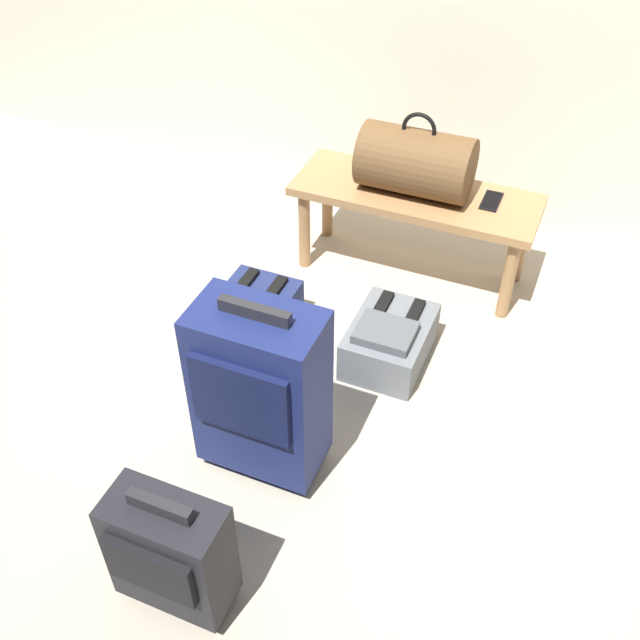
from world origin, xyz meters
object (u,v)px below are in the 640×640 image
Objects in this scene: bench at (415,205)px; backpack_grey at (389,341)px; duffel_bag_brown at (416,162)px; suitcase_small_charcoal at (170,552)px; backpack_navy at (252,316)px; suitcase_upright_navy at (260,389)px; cell_phone at (491,201)px.

backpack_grey is (0.10, -0.55, -0.25)m from bench.
suitcase_small_charcoal is at bearing -94.08° from duffel_bag_brown.
backpack_navy is 1.00× the size of backpack_grey.
backpack_navy is 0.55m from backpack_grey.
suitcase_upright_navy reaches higher than bench.
duffel_bag_brown reaches higher than suitcase_upright_navy.
bench is at bearing 54.48° from backpack_navy.
duffel_bag_brown is 0.96× the size of suitcase_small_charcoal.
bench is 2.17× the size of suitcase_small_charcoal.
backpack_navy is (-0.75, -0.67, -0.32)m from cell_phone.
backpack_grey is (0.23, 1.16, -0.15)m from suitcase_small_charcoal.
bench reaches higher than backpack_grey.
backpack_grey is at bearing -108.78° from cell_phone.
backpack_navy and backpack_grey have the same top height.
cell_phone reaches higher than backpack_grey.
cell_phone is at bearing 7.66° from bench.
cell_phone is 0.70m from backpack_grey.
suitcase_small_charcoal is 1.19m from backpack_grey.
duffel_bag_brown reaches higher than suitcase_small_charcoal.
backpack_grey is at bearing -80.27° from bench.
cell_phone reaches higher than bench.
suitcase_small_charcoal is at bearing -94.50° from bench.
bench is at bearing -172.34° from cell_phone.
suitcase_small_charcoal is at bearing -73.87° from backpack_navy.
suitcase_small_charcoal is 1.14m from backpack_navy.
backpack_grey is at bearing 78.76° from suitcase_small_charcoal.
duffel_bag_brown is 0.72m from backpack_grey.
duffel_bag_brown is at bearing 55.27° from backpack_navy.
duffel_bag_brown is at bearing -180.00° from bench.
suitcase_upright_navy is at bearing -95.44° from duffel_bag_brown.
duffel_bag_brown is 1.16× the size of backpack_grey.
backpack_navy is at bearing -125.52° from bench.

